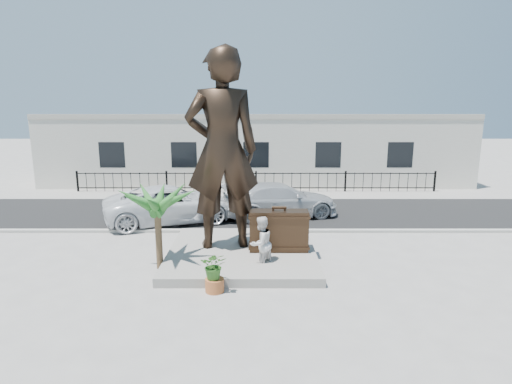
{
  "coord_description": "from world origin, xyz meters",
  "views": [
    {
      "loc": [
        0.0,
        -13.03,
        5.53
      ],
      "look_at": [
        0.0,
        2.0,
        2.3
      ],
      "focal_mm": 30.0,
      "sensor_mm": 36.0,
      "label": 1
    }
  ],
  "objects_px": {
    "statue": "(222,150)",
    "tourist": "(261,243)",
    "car_white": "(172,204)",
    "suitcase": "(279,230)"
  },
  "relations": [
    {
      "from": "statue",
      "to": "tourist",
      "type": "relative_size",
      "value": 3.85
    },
    {
      "from": "suitcase",
      "to": "tourist",
      "type": "height_order",
      "value": "tourist"
    },
    {
      "from": "statue",
      "to": "car_white",
      "type": "xyz_separation_m",
      "value": [
        -2.71,
        4.18,
        -2.97
      ]
    },
    {
      "from": "tourist",
      "to": "statue",
      "type": "bearing_deg",
      "value": -92.77
    },
    {
      "from": "suitcase",
      "to": "statue",
      "type": "bearing_deg",
      "value": 166.7
    },
    {
      "from": "tourist",
      "to": "car_white",
      "type": "distance_m",
      "value": 7.03
    },
    {
      "from": "suitcase",
      "to": "tourist",
      "type": "distance_m",
      "value": 1.26
    },
    {
      "from": "statue",
      "to": "tourist",
      "type": "bearing_deg",
      "value": 121.29
    },
    {
      "from": "suitcase",
      "to": "tourist",
      "type": "relative_size",
      "value": 1.13
    },
    {
      "from": "suitcase",
      "to": "car_white",
      "type": "height_order",
      "value": "suitcase"
    }
  ]
}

